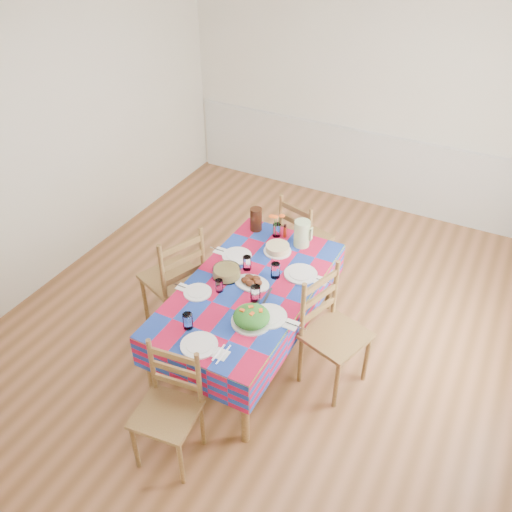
{
  "coord_description": "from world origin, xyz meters",
  "views": [
    {
      "loc": [
        1.62,
        -3.38,
        3.48
      ],
      "look_at": [
        -0.02,
        -0.26,
        0.89
      ],
      "focal_mm": 38.0,
      "sensor_mm": 36.0,
      "label": 1
    }
  ],
  "objects_px": {
    "chair_far": "(303,239)",
    "green_pitcher": "(302,233)",
    "chair_left": "(175,279)",
    "dining_table": "(249,293)",
    "meat_platter": "(252,282)",
    "chair_near": "(169,409)",
    "tea_pitcher": "(256,219)",
    "chair_right": "(332,333)"
  },
  "relations": [
    {
      "from": "chair_far",
      "to": "green_pitcher",
      "type": "bearing_deg",
      "value": 126.68
    },
    {
      "from": "chair_left",
      "to": "chair_far",
      "type": "bearing_deg",
      "value": 170.14
    },
    {
      "from": "chair_far",
      "to": "dining_table",
      "type": "bearing_deg",
      "value": 107.26
    },
    {
      "from": "dining_table",
      "to": "green_pitcher",
      "type": "xyz_separation_m",
      "value": [
        0.14,
        0.72,
        0.2
      ]
    },
    {
      "from": "meat_platter",
      "to": "green_pitcher",
      "type": "xyz_separation_m",
      "value": [
        0.13,
        0.69,
        0.1
      ]
    },
    {
      "from": "green_pitcher",
      "to": "chair_near",
      "type": "relative_size",
      "value": 0.26
    },
    {
      "from": "green_pitcher",
      "to": "chair_near",
      "type": "distance_m",
      "value": 1.91
    },
    {
      "from": "dining_table",
      "to": "chair_left",
      "type": "distance_m",
      "value": 0.73
    },
    {
      "from": "dining_table",
      "to": "chair_near",
      "type": "bearing_deg",
      "value": -90.25
    },
    {
      "from": "tea_pitcher",
      "to": "chair_near",
      "type": "relative_size",
      "value": 0.24
    },
    {
      "from": "chair_right",
      "to": "dining_table",
      "type": "bearing_deg",
      "value": 108.82
    },
    {
      "from": "chair_right",
      "to": "chair_left",
      "type": "bearing_deg",
      "value": 108.96
    },
    {
      "from": "chair_near",
      "to": "chair_far",
      "type": "distance_m",
      "value": 2.29
    },
    {
      "from": "chair_far",
      "to": "chair_right",
      "type": "height_order",
      "value": "chair_right"
    },
    {
      "from": "tea_pitcher",
      "to": "chair_near",
      "type": "bearing_deg",
      "value": -80.29
    },
    {
      "from": "chair_right",
      "to": "chair_far",
      "type": "bearing_deg",
      "value": 50.68
    },
    {
      "from": "dining_table",
      "to": "meat_platter",
      "type": "xyz_separation_m",
      "value": [
        0.01,
        0.04,
        0.1
      ]
    },
    {
      "from": "green_pitcher",
      "to": "meat_platter",
      "type": "bearing_deg",
      "value": -100.91
    },
    {
      "from": "chair_near",
      "to": "dining_table",
      "type": "bearing_deg",
      "value": 82.94
    },
    {
      "from": "dining_table",
      "to": "chair_near",
      "type": "relative_size",
      "value": 1.96
    },
    {
      "from": "meat_platter",
      "to": "tea_pitcher",
      "type": "bearing_deg",
      "value": 115.13
    },
    {
      "from": "dining_table",
      "to": "tea_pitcher",
      "type": "xyz_separation_m",
      "value": [
        -0.33,
        0.76,
        0.19
      ]
    },
    {
      "from": "meat_platter",
      "to": "chair_left",
      "type": "height_order",
      "value": "chair_left"
    },
    {
      "from": "meat_platter",
      "to": "chair_left",
      "type": "bearing_deg",
      "value": -175.85
    },
    {
      "from": "dining_table",
      "to": "chair_far",
      "type": "distance_m",
      "value": 1.16
    },
    {
      "from": "green_pitcher",
      "to": "chair_right",
      "type": "distance_m",
      "value": 0.97
    },
    {
      "from": "tea_pitcher",
      "to": "chair_right",
      "type": "relative_size",
      "value": 0.22
    },
    {
      "from": "meat_platter",
      "to": "chair_left",
      "type": "xyz_separation_m",
      "value": [
        -0.73,
        -0.05,
        -0.21
      ]
    },
    {
      "from": "dining_table",
      "to": "green_pitcher",
      "type": "distance_m",
      "value": 0.76
    },
    {
      "from": "meat_platter",
      "to": "chair_right",
      "type": "xyz_separation_m",
      "value": [
        0.71,
        -0.02,
        -0.23
      ]
    },
    {
      "from": "meat_platter",
      "to": "chair_far",
      "type": "xyz_separation_m",
      "value": [
        -0.02,
        1.11,
        -0.26
      ]
    },
    {
      "from": "chair_left",
      "to": "meat_platter",
      "type": "bearing_deg",
      "value": 115.64
    },
    {
      "from": "chair_far",
      "to": "chair_left",
      "type": "xyz_separation_m",
      "value": [
        -0.71,
        -1.16,
        0.05
      ]
    },
    {
      "from": "meat_platter",
      "to": "green_pitcher",
      "type": "bearing_deg",
      "value": 79.09
    },
    {
      "from": "chair_far",
      "to": "chair_right",
      "type": "xyz_separation_m",
      "value": [
        0.73,
        -1.13,
        0.03
      ]
    },
    {
      "from": "chair_right",
      "to": "tea_pitcher",
      "type": "bearing_deg",
      "value": 72.46
    },
    {
      "from": "chair_far",
      "to": "chair_left",
      "type": "height_order",
      "value": "chair_left"
    },
    {
      "from": "green_pitcher",
      "to": "chair_far",
      "type": "distance_m",
      "value": 0.58
    },
    {
      "from": "meat_platter",
      "to": "tea_pitcher",
      "type": "xyz_separation_m",
      "value": [
        -0.34,
        0.72,
        0.09
      ]
    },
    {
      "from": "dining_table",
      "to": "chair_right",
      "type": "height_order",
      "value": "chair_right"
    },
    {
      "from": "chair_near",
      "to": "chair_far",
      "type": "height_order",
      "value": "chair_far"
    },
    {
      "from": "chair_right",
      "to": "meat_platter",
      "type": "bearing_deg",
      "value": 106.02
    }
  ]
}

